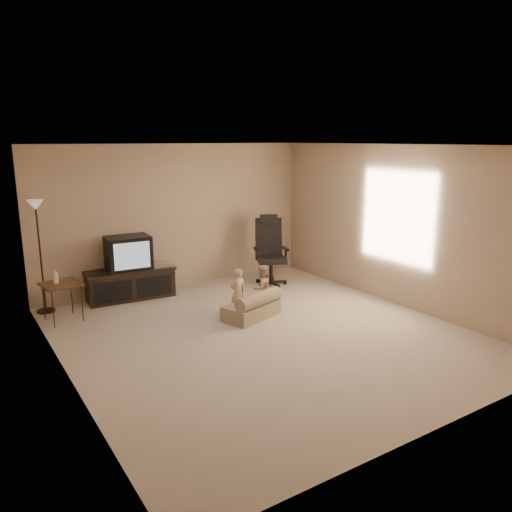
{
  "coord_description": "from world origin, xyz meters",
  "views": [
    {
      "loc": [
        -3.48,
        -5.28,
        2.57
      ],
      "look_at": [
        0.27,
        0.6,
        0.93
      ],
      "focal_mm": 35.0,
      "sensor_mm": 36.0,
      "label": 1
    }
  ],
  "objects_px": {
    "tv_stand": "(130,273)",
    "toddler_right": "(261,288)",
    "office_chair": "(270,260)",
    "child_sofa": "(253,307)",
    "side_table": "(61,284)",
    "toddler_left": "(238,292)",
    "floor_lamp": "(38,231)"
  },
  "relations": [
    {
      "from": "office_chair",
      "to": "side_table",
      "type": "height_order",
      "value": "office_chair"
    },
    {
      "from": "toddler_left",
      "to": "floor_lamp",
      "type": "bearing_deg",
      "value": -42.21
    },
    {
      "from": "office_chair",
      "to": "tv_stand",
      "type": "bearing_deg",
      "value": -169.38
    },
    {
      "from": "floor_lamp",
      "to": "toddler_right",
      "type": "bearing_deg",
      "value": -31.49
    },
    {
      "from": "tv_stand",
      "to": "office_chair",
      "type": "distance_m",
      "value": 2.47
    },
    {
      "from": "office_chair",
      "to": "side_table",
      "type": "bearing_deg",
      "value": -157.44
    },
    {
      "from": "toddler_left",
      "to": "toddler_right",
      "type": "xyz_separation_m",
      "value": [
        0.42,
        -0.0,
        -0.0
      ]
    },
    {
      "from": "office_chair",
      "to": "toddler_right",
      "type": "relative_size",
      "value": 1.74
    },
    {
      "from": "child_sofa",
      "to": "toddler_left",
      "type": "bearing_deg",
      "value": 104.1
    },
    {
      "from": "office_chair",
      "to": "child_sofa",
      "type": "distance_m",
      "value": 1.84
    },
    {
      "from": "office_chair",
      "to": "floor_lamp",
      "type": "height_order",
      "value": "floor_lamp"
    },
    {
      "from": "tv_stand",
      "to": "toddler_left",
      "type": "xyz_separation_m",
      "value": [
        1.06,
        -1.67,
        -0.07
      ]
    },
    {
      "from": "tv_stand",
      "to": "toddler_right",
      "type": "bearing_deg",
      "value": -44.48
    },
    {
      "from": "tv_stand",
      "to": "office_chair",
      "type": "bearing_deg",
      "value": -8.74
    },
    {
      "from": "office_chair",
      "to": "side_table",
      "type": "xyz_separation_m",
      "value": [
        -3.59,
        0.05,
        0.1
      ]
    },
    {
      "from": "side_table",
      "to": "toddler_right",
      "type": "distance_m",
      "value": 2.92
    },
    {
      "from": "child_sofa",
      "to": "toddler_right",
      "type": "bearing_deg",
      "value": 20.2
    },
    {
      "from": "tv_stand",
      "to": "child_sofa",
      "type": "xyz_separation_m",
      "value": [
        1.2,
        -1.9,
        -0.26
      ]
    },
    {
      "from": "floor_lamp",
      "to": "toddler_right",
      "type": "height_order",
      "value": "floor_lamp"
    },
    {
      "from": "side_table",
      "to": "toddler_left",
      "type": "height_order",
      "value": "side_table"
    },
    {
      "from": "toddler_left",
      "to": "child_sofa",
      "type": "bearing_deg",
      "value": 115.02
    },
    {
      "from": "tv_stand",
      "to": "office_chair",
      "type": "height_order",
      "value": "office_chair"
    },
    {
      "from": "tv_stand",
      "to": "child_sofa",
      "type": "height_order",
      "value": "tv_stand"
    },
    {
      "from": "child_sofa",
      "to": "toddler_left",
      "type": "height_order",
      "value": "toddler_left"
    },
    {
      "from": "tv_stand",
      "to": "side_table",
      "type": "relative_size",
      "value": 1.94
    },
    {
      "from": "floor_lamp",
      "to": "child_sofa",
      "type": "bearing_deg",
      "value": -37.57
    },
    {
      "from": "tv_stand",
      "to": "office_chair",
      "type": "relative_size",
      "value": 1.19
    },
    {
      "from": "side_table",
      "to": "toddler_right",
      "type": "xyz_separation_m",
      "value": [
        2.67,
        -1.18,
        -0.19
      ]
    },
    {
      "from": "side_table",
      "to": "toddler_right",
      "type": "relative_size",
      "value": 1.06
    },
    {
      "from": "side_table",
      "to": "child_sofa",
      "type": "bearing_deg",
      "value": -30.46
    },
    {
      "from": "side_table",
      "to": "toddler_right",
      "type": "bearing_deg",
      "value": -23.86
    },
    {
      "from": "office_chair",
      "to": "floor_lamp",
      "type": "bearing_deg",
      "value": -165.66
    }
  ]
}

